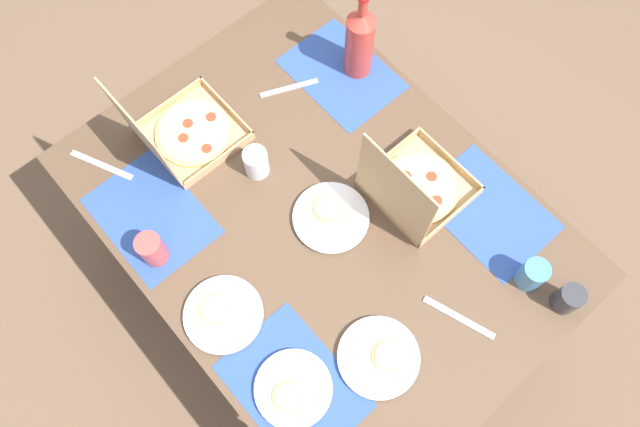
{
  "coord_description": "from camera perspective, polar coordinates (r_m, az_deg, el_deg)",
  "views": [
    {
      "loc": [
        -0.49,
        0.43,
        2.34
      ],
      "look_at": [
        0.0,
        0.0,
        0.73
      ],
      "focal_mm": 33.73,
      "sensor_mm": 36.0,
      "label": 1
    }
  ],
  "objects": [
    {
      "name": "ground_plane",
      "position": [
        2.43,
        -0.0,
        -6.5
      ],
      "size": [
        6.0,
        6.0,
        0.0
      ],
      "primitive_type": "plane",
      "color": "brown"
    },
    {
      "name": "dining_table",
      "position": [
        1.83,
        -0.0,
        -1.2
      ],
      "size": [
        1.41,
        1.04,
        0.73
      ],
      "color": "#3F3328",
      "rests_on": "ground_plane"
    },
    {
      "name": "placemat_near_left",
      "position": [
        1.81,
        15.66,
        0.22
      ],
      "size": [
        0.36,
        0.26,
        0.0
      ],
      "primitive_type": "cube",
      "color": "#2D4C9E",
      "rests_on": "dining_table"
    },
    {
      "name": "placemat_near_right",
      "position": [
        1.97,
        2.06,
        13.13
      ],
      "size": [
        0.36,
        0.26,
        0.0
      ],
      "primitive_type": "cube",
      "color": "#2D4C9E",
      "rests_on": "dining_table"
    },
    {
      "name": "placemat_far_left",
      "position": [
        1.62,
        -2.55,
        -16.03
      ],
      "size": [
        0.36,
        0.26,
        0.0
      ],
      "primitive_type": "cube",
      "color": "#2D4C9E",
      "rests_on": "dining_table"
    },
    {
      "name": "placemat_far_right",
      "position": [
        1.8,
        -15.71,
        -0.2
      ],
      "size": [
        0.36,
        0.26,
        0.0
      ],
      "primitive_type": "cube",
      "color": "#2D4C9E",
      "rests_on": "dining_table"
    },
    {
      "name": "pizza_box_corner_left",
      "position": [
        1.85,
        -12.88,
        7.45
      ],
      "size": [
        0.27,
        0.29,
        0.3
      ],
      "color": "tan",
      "rests_on": "dining_table"
    },
    {
      "name": "pizza_box_center",
      "position": [
        1.74,
        8.91,
        2.38
      ],
      "size": [
        0.26,
        0.27,
        0.3
      ],
      "color": "tan",
      "rests_on": "dining_table"
    },
    {
      "name": "plate_near_right",
      "position": [
        1.72,
        1.02,
        -0.31
      ],
      "size": [
        0.22,
        0.22,
        0.03
      ],
      "color": "white",
      "rests_on": "dining_table"
    },
    {
      "name": "plate_far_left",
      "position": [
        1.66,
        -9.22,
        -9.4
      ],
      "size": [
        0.22,
        0.22,
        0.03
      ],
      "color": "white",
      "rests_on": "dining_table"
    },
    {
      "name": "plate_far_right",
      "position": [
        1.63,
        5.67,
        -13.42
      ],
      "size": [
        0.22,
        0.22,
        0.03
      ],
      "color": "white",
      "rests_on": "dining_table"
    },
    {
      "name": "plate_near_left",
      "position": [
        1.61,
        -2.59,
        -16.35
      ],
      "size": [
        0.2,
        0.2,
        0.03
      ],
      "color": "white",
      "rests_on": "dining_table"
    },
    {
      "name": "soda_bottle",
      "position": [
        1.88,
        3.79,
        15.99
      ],
      "size": [
        0.09,
        0.09,
        0.32
      ],
      "color": "#B2382D",
      "rests_on": "dining_table"
    },
    {
      "name": "cup_clear_left",
      "position": [
        1.72,
        19.48,
        -5.48
      ],
      "size": [
        0.07,
        0.07,
        0.1
      ],
      "primitive_type": "cylinder",
      "color": "teal",
      "rests_on": "dining_table"
    },
    {
      "name": "cup_clear_right",
      "position": [
        1.74,
        22.48,
        -7.49
      ],
      "size": [
        0.07,
        0.07,
        0.09
      ],
      "primitive_type": "cylinder",
      "color": "#333338",
      "rests_on": "dining_table"
    },
    {
      "name": "cup_spare",
      "position": [
        1.76,
        -6.08,
        4.84
      ],
      "size": [
        0.07,
        0.07,
        0.1
      ],
      "primitive_type": "cylinder",
      "color": "silver",
      "rests_on": "dining_table"
    },
    {
      "name": "cup_red",
      "position": [
        1.71,
        -15.65,
        -3.28
      ],
      "size": [
        0.07,
        0.07,
        0.11
      ],
      "primitive_type": "cylinder",
      "color": "#BF4742",
      "rests_on": "dining_table"
    },
    {
      "name": "knife_by_near_right",
      "position": [
        1.92,
        -20.0,
        4.33
      ],
      "size": [
        0.2,
        0.1,
        0.0
      ],
      "primitive_type": "cube",
      "rotation": [
        0.0,
        0.0,
        0.43
      ],
      "color": "#B7B7BC",
      "rests_on": "dining_table"
    },
    {
      "name": "knife_by_near_left",
      "position": [
        1.69,
        13.03,
        -9.6
      ],
      "size": [
        0.21,
        0.08,
        0.0
      ],
      "primitive_type": "cube",
      "rotation": [
        0.0,
        0.0,
        3.46
      ],
      "color": "#B7B7BC",
      "rests_on": "dining_table"
    },
    {
      "name": "fork_by_far_left",
      "position": [
        1.94,
        -2.95,
        11.8
      ],
      "size": [
        0.09,
        0.18,
        0.0
      ],
      "primitive_type": "cube",
      "rotation": [
        0.0,
        0.0,
        4.3
      ],
      "color": "#B7B7BC",
      "rests_on": "dining_table"
    }
  ]
}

